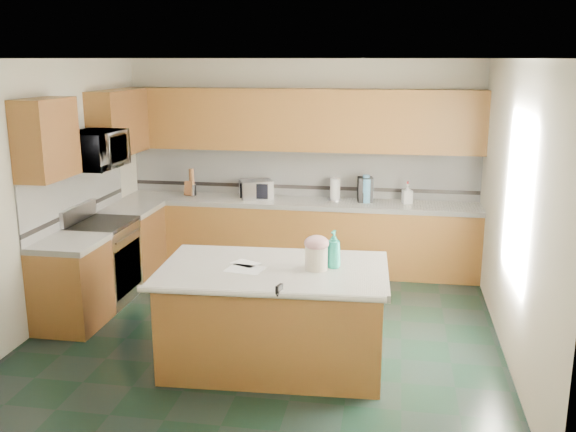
% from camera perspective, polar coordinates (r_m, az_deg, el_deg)
% --- Properties ---
extents(floor, '(4.60, 4.60, 0.00)m').
position_cam_1_polar(floor, '(6.67, -1.80, -10.05)').
color(floor, black).
rests_on(floor, ground).
extents(ceiling, '(4.60, 4.60, 0.00)m').
position_cam_1_polar(ceiling, '(6.10, -2.00, 13.82)').
color(ceiling, white).
rests_on(ceiling, ground).
extents(wall_back, '(4.60, 0.04, 2.70)m').
position_cam_1_polar(wall_back, '(8.49, 1.25, 4.69)').
color(wall_back, beige).
rests_on(wall_back, ground).
extents(wall_front, '(4.60, 0.04, 2.70)m').
position_cam_1_polar(wall_front, '(4.09, -8.45, -5.64)').
color(wall_front, beige).
rests_on(wall_front, ground).
extents(wall_left, '(0.04, 4.60, 2.70)m').
position_cam_1_polar(wall_left, '(7.08, -20.64, 1.95)').
color(wall_left, beige).
rests_on(wall_left, ground).
extents(wall_right, '(0.04, 4.60, 2.70)m').
position_cam_1_polar(wall_right, '(6.22, 19.53, 0.49)').
color(wall_right, beige).
rests_on(wall_right, ground).
extents(back_base_cab, '(4.60, 0.60, 0.86)m').
position_cam_1_polar(back_base_cab, '(8.38, 0.89, -1.87)').
color(back_base_cab, '#3B2111').
rests_on(back_base_cab, ground).
extents(back_countertop, '(4.60, 0.64, 0.06)m').
position_cam_1_polar(back_countertop, '(8.27, 0.90, 1.20)').
color(back_countertop, white).
rests_on(back_countertop, back_base_cab).
extents(back_upper_cab, '(4.60, 0.33, 0.78)m').
position_cam_1_polar(back_upper_cab, '(8.24, 1.07, 8.54)').
color(back_upper_cab, '#3B2111').
rests_on(back_upper_cab, wall_back).
extents(back_backsplash, '(4.60, 0.02, 0.63)m').
position_cam_1_polar(back_backsplash, '(8.48, 1.21, 3.89)').
color(back_backsplash, silver).
rests_on(back_backsplash, back_countertop).
extents(back_accent_band, '(4.60, 0.01, 0.05)m').
position_cam_1_polar(back_accent_band, '(8.51, 1.20, 2.59)').
color(back_accent_band, black).
rests_on(back_accent_band, back_countertop).
extents(left_base_cab_rear, '(0.60, 0.82, 0.86)m').
position_cam_1_polar(left_base_cab_rear, '(8.27, -13.73, -2.50)').
color(left_base_cab_rear, '#3B2111').
rests_on(left_base_cab_rear, ground).
extents(left_counter_rear, '(0.64, 0.82, 0.06)m').
position_cam_1_polar(left_counter_rear, '(8.15, -13.92, 0.60)').
color(left_counter_rear, white).
rests_on(left_counter_rear, left_base_cab_rear).
extents(left_base_cab_front, '(0.60, 0.72, 0.86)m').
position_cam_1_polar(left_base_cab_front, '(6.96, -18.69, -5.96)').
color(left_base_cab_front, '#3B2111').
rests_on(left_base_cab_front, ground).
extents(left_counter_front, '(0.64, 0.72, 0.06)m').
position_cam_1_polar(left_counter_front, '(6.83, -18.98, -2.32)').
color(left_counter_front, white).
rests_on(left_counter_front, left_base_cab_front).
extents(left_backsplash, '(0.02, 2.30, 0.63)m').
position_cam_1_polar(left_backsplash, '(7.56, -18.29, 1.95)').
color(left_backsplash, silver).
rests_on(left_backsplash, wall_left).
extents(left_accent_band, '(0.01, 2.30, 0.05)m').
position_cam_1_polar(left_accent_band, '(7.59, -18.14, 0.51)').
color(left_accent_band, black).
rests_on(left_accent_band, wall_left).
extents(left_upper_cab_rear, '(0.33, 1.09, 0.78)m').
position_cam_1_polar(left_upper_cab_rear, '(8.16, -14.85, 8.04)').
color(left_upper_cab_rear, '#3B2111').
rests_on(left_upper_cab_rear, wall_left).
extents(left_upper_cab_front, '(0.33, 0.72, 0.78)m').
position_cam_1_polar(left_upper_cab_front, '(6.69, -20.71, 6.43)').
color(left_upper_cab_front, '#3B2111').
rests_on(left_upper_cab_front, wall_left).
extents(range_body, '(0.60, 0.76, 0.88)m').
position_cam_1_polar(range_body, '(7.58, -16.08, -4.07)').
color(range_body, '#B7B7BC').
rests_on(range_body, ground).
extents(range_oven_door, '(0.02, 0.68, 0.55)m').
position_cam_1_polar(range_oven_door, '(7.47, -14.04, -4.52)').
color(range_oven_door, black).
rests_on(range_oven_door, range_body).
extents(range_cooktop, '(0.62, 0.78, 0.04)m').
position_cam_1_polar(range_cooktop, '(7.46, -16.31, -0.70)').
color(range_cooktop, black).
rests_on(range_cooktop, range_body).
extents(range_handle, '(0.02, 0.66, 0.02)m').
position_cam_1_polar(range_handle, '(7.35, -14.00, -1.72)').
color(range_handle, '#B7B7BC').
rests_on(range_handle, range_body).
extents(range_backguard, '(0.06, 0.76, 0.18)m').
position_cam_1_polar(range_backguard, '(7.54, -18.15, 0.27)').
color(range_backguard, '#B7B7BC').
rests_on(range_backguard, range_body).
extents(microwave, '(0.50, 0.73, 0.41)m').
position_cam_1_polar(microwave, '(7.30, -16.75, 5.64)').
color(microwave, '#B7B7BC').
rests_on(microwave, wall_left).
extents(island_base, '(1.94, 1.17, 0.86)m').
position_cam_1_polar(island_base, '(5.81, -1.24, -9.16)').
color(island_base, '#3B2111').
rests_on(island_base, ground).
extents(island_top, '(2.05, 1.28, 0.06)m').
position_cam_1_polar(island_top, '(5.65, -1.27, -4.86)').
color(island_top, white).
rests_on(island_top, island_base).
extents(island_bullnose, '(1.99, 0.16, 0.06)m').
position_cam_1_polar(island_bullnose, '(5.11, -2.53, -6.96)').
color(island_bullnose, white).
rests_on(island_bullnose, island_base).
extents(treat_jar, '(0.25, 0.25, 0.20)m').
position_cam_1_polar(treat_jar, '(5.56, 2.54, -3.75)').
color(treat_jar, beige).
rests_on(treat_jar, island_top).
extents(treat_jar_lid, '(0.22, 0.22, 0.13)m').
position_cam_1_polar(treat_jar_lid, '(5.52, 2.55, -2.42)').
color(treat_jar_lid, '#CC8F95').
rests_on(treat_jar_lid, treat_jar).
extents(treat_jar_knob, '(0.07, 0.02, 0.02)m').
position_cam_1_polar(treat_jar_knob, '(5.51, 2.56, -1.96)').
color(treat_jar_knob, tan).
rests_on(treat_jar_knob, treat_jar_lid).
extents(treat_jar_knob_end_l, '(0.04, 0.04, 0.04)m').
position_cam_1_polar(treat_jar_knob_end_l, '(5.51, 2.19, -1.94)').
color(treat_jar_knob_end_l, tan).
rests_on(treat_jar_knob_end_l, treat_jar_lid).
extents(treat_jar_knob_end_r, '(0.04, 0.04, 0.04)m').
position_cam_1_polar(treat_jar_knob_end_r, '(5.50, 2.93, -1.97)').
color(treat_jar_knob_end_r, tan).
rests_on(treat_jar_knob_end_r, treat_jar_lid).
extents(soap_bottle_island, '(0.15, 0.16, 0.33)m').
position_cam_1_polar(soap_bottle_island, '(5.60, 4.08, -2.96)').
color(soap_bottle_island, teal).
rests_on(soap_bottle_island, island_top).
extents(paper_sheet_a, '(0.35, 0.29, 0.00)m').
position_cam_1_polar(paper_sheet_a, '(5.59, -3.84, -4.74)').
color(paper_sheet_a, white).
rests_on(paper_sheet_a, island_top).
extents(paper_sheet_b, '(0.30, 0.27, 0.00)m').
position_cam_1_polar(paper_sheet_b, '(5.75, -3.83, -4.23)').
color(paper_sheet_b, white).
rests_on(paper_sheet_b, island_top).
extents(clamp_body, '(0.05, 0.09, 0.08)m').
position_cam_1_polar(clamp_body, '(5.08, -0.78, -6.57)').
color(clamp_body, black).
rests_on(clamp_body, island_top).
extents(clamp_handle, '(0.01, 0.06, 0.01)m').
position_cam_1_polar(clamp_handle, '(5.04, -0.89, -6.99)').
color(clamp_handle, black).
rests_on(clamp_handle, island_top).
extents(knife_block, '(0.11, 0.14, 0.21)m').
position_cam_1_polar(knife_block, '(8.63, -8.78, 2.43)').
color(knife_block, '#472814').
rests_on(knife_block, back_countertop).
extents(utensil_crock, '(0.12, 0.12, 0.15)m').
position_cam_1_polar(utensil_crock, '(8.66, -8.54, 2.31)').
color(utensil_crock, black).
rests_on(utensil_crock, back_countertop).
extents(utensil_bundle, '(0.07, 0.07, 0.21)m').
position_cam_1_polar(utensil_bundle, '(8.62, -8.58, 3.48)').
color(utensil_bundle, '#472814').
rests_on(utensil_bundle, utensil_crock).
extents(toaster_oven, '(0.48, 0.42, 0.23)m').
position_cam_1_polar(toaster_oven, '(8.39, -2.84, 2.39)').
color(toaster_oven, '#B7B7BC').
rests_on(toaster_oven, back_countertop).
extents(toaster_oven_door, '(0.37, 0.01, 0.19)m').
position_cam_1_polar(toaster_oven_door, '(8.26, -3.04, 2.21)').
color(toaster_oven_door, black).
rests_on(toaster_oven_door, toaster_oven).
extents(paper_towel, '(0.12, 0.12, 0.28)m').
position_cam_1_polar(paper_towel, '(8.27, 4.20, 2.37)').
color(paper_towel, white).
rests_on(paper_towel, back_countertop).
extents(paper_towel_base, '(0.19, 0.19, 0.01)m').
position_cam_1_polar(paper_towel_base, '(8.30, 4.19, 1.48)').
color(paper_towel_base, '#B7B7BC').
rests_on(paper_towel_base, back_countertop).
extents(water_jug, '(0.19, 0.19, 0.31)m').
position_cam_1_polar(water_jug, '(8.21, 6.94, 2.30)').
color(water_jug, '#4F8EB8').
rests_on(water_jug, back_countertop).
extents(water_jug_neck, '(0.09, 0.09, 0.04)m').
position_cam_1_polar(water_jug_neck, '(8.17, 6.98, 3.50)').
color(water_jug_neck, '#4F8EB8').
rests_on(water_jug_neck, water_jug).
extents(coffee_maker, '(0.21, 0.23, 0.31)m').
position_cam_1_polar(coffee_maker, '(8.23, 6.86, 2.36)').
color(coffee_maker, black).
rests_on(coffee_maker, back_countertop).
extents(coffee_carafe, '(0.13, 0.13, 0.13)m').
position_cam_1_polar(coffee_carafe, '(8.20, 6.83, 1.66)').
color(coffee_carafe, black).
rests_on(coffee_carafe, back_countertop).
extents(soap_bottle_back, '(0.14, 0.14, 0.25)m').
position_cam_1_polar(soap_bottle_back, '(8.19, 10.55, 1.96)').
color(soap_bottle_back, white).
rests_on(soap_bottle_back, back_countertop).
extents(soap_back_cap, '(0.02, 0.02, 0.03)m').
position_cam_1_polar(soap_back_cap, '(8.17, 10.60, 2.93)').
color(soap_back_cap, red).
rests_on(soap_back_cap, soap_bottle_back).
extents(window_light_proxy, '(0.02, 1.40, 1.10)m').
position_cam_1_polar(window_light_proxy, '(5.99, 19.67, 1.46)').
color(window_light_proxy, white).
rests_on(window_light_proxy, wall_right).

